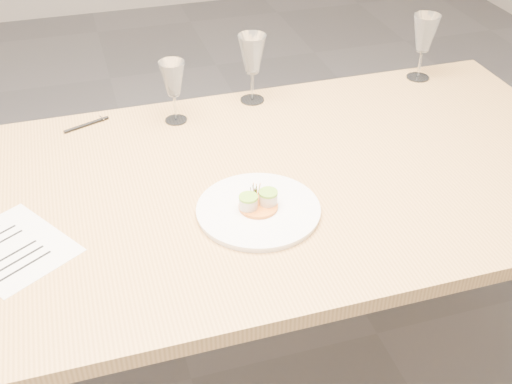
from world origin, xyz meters
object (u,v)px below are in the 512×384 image
object	(u,v)px
ballpoint_pen	(87,125)
wine_glass_4	(425,35)
recipe_sheet	(13,248)
wine_glass_3	(252,56)
wine_glass_2	(173,80)
dining_table	(176,214)
dinner_plate	(259,209)

from	to	relation	value
ballpoint_pen	wine_glass_4	bearing A→B (deg)	-20.98
recipe_sheet	wine_glass_3	distance (m)	0.93
wine_glass_3	wine_glass_4	distance (m)	0.59
wine_glass_2	dining_table	bearing A→B (deg)	-101.99
ballpoint_pen	wine_glass_3	bearing A→B (deg)	-19.88
wine_glass_3	dining_table	bearing A→B (deg)	-128.29
recipe_sheet	wine_glass_4	bearing A→B (deg)	-10.48
wine_glass_2	wine_glass_3	distance (m)	0.27
dinner_plate	recipe_sheet	size ratio (longest dim) A/B	0.90
dining_table	wine_glass_2	bearing A→B (deg)	78.01
wine_glass_2	wine_glass_3	bearing A→B (deg)	12.73
ballpoint_pen	wine_glass_2	bearing A→B (deg)	-31.11
dinner_plate	dining_table	bearing A→B (deg)	141.95
dinner_plate	recipe_sheet	world-z (taller)	dinner_plate
dining_table	wine_glass_4	world-z (taller)	wine_glass_4
wine_glass_2	wine_glass_3	world-z (taller)	wine_glass_3
wine_glass_3	dinner_plate	bearing A→B (deg)	-105.15
dinner_plate	wine_glass_4	xyz separation A→B (m)	(0.75, 0.57, 0.14)
recipe_sheet	dining_table	bearing A→B (deg)	-17.24
dining_table	wine_glass_3	size ratio (longest dim) A/B	10.88
recipe_sheet	wine_glass_2	bearing A→B (deg)	12.88
dining_table	wine_glass_2	distance (m)	0.43
dining_table	ballpoint_pen	bearing A→B (deg)	113.98
recipe_sheet	wine_glass_3	xyz separation A→B (m)	(0.74, 0.54, 0.15)
dinner_plate	wine_glass_4	distance (m)	0.95
dining_table	recipe_sheet	distance (m)	0.42
recipe_sheet	wine_glass_2	world-z (taller)	wine_glass_2
dinner_plate	wine_glass_2	xyz separation A→B (m)	(-0.11, 0.52, 0.12)
recipe_sheet	ballpoint_pen	xyz separation A→B (m)	(0.21, 0.52, 0.00)
dining_table	recipe_sheet	bearing A→B (deg)	-165.01
wine_glass_4	dinner_plate	bearing A→B (deg)	-142.77
recipe_sheet	ballpoint_pen	bearing A→B (deg)	35.77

